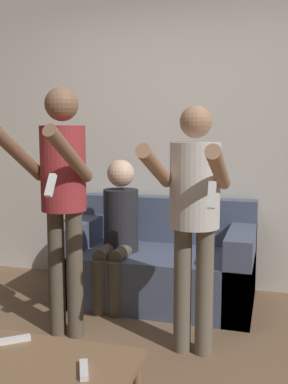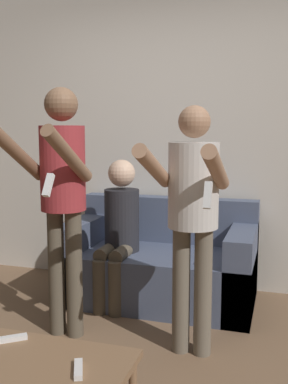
# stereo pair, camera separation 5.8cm
# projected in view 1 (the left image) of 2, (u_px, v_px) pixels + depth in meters

# --- Properties ---
(wall_back) EXTENTS (6.40, 0.06, 2.70)m
(wall_back) POSITION_uv_depth(u_px,v_px,m) (184.00, 134.00, 3.95)
(wall_back) COLOR silver
(wall_back) RESTS_ON ground_plane
(couch) EXTENTS (1.53, 0.84, 0.81)m
(couch) POSITION_uv_depth(u_px,v_px,m) (159.00, 265.00, 3.70)
(couch) COLOR #4C5670
(couch) RESTS_ON ground_plane
(person_standing_left) EXTENTS (0.41, 0.68, 1.66)m
(person_standing_left) POSITION_uv_depth(u_px,v_px,m) (62.00, 186.00, 2.91)
(person_standing_left) COLOR brown
(person_standing_left) RESTS_ON ground_plane
(person_standing_right) EXTENTS (0.42, 0.71, 1.53)m
(person_standing_right) POSITION_uv_depth(u_px,v_px,m) (194.00, 205.00, 2.68)
(person_standing_right) COLOR #6B6051
(person_standing_right) RESTS_ON ground_plane
(person_seated) EXTENTS (0.28, 0.52, 1.15)m
(person_seated) POSITION_uv_depth(u_px,v_px,m) (118.00, 226.00, 3.55)
(person_seated) COLOR brown
(person_seated) RESTS_ON ground_plane
(coffee_table) EXTENTS (0.80, 0.49, 0.34)m
(coffee_table) POSITION_uv_depth(u_px,v_px,m) (48.00, 371.00, 2.03)
(coffee_table) COLOR #846042
(coffee_table) RESTS_ON ground_plane
(remote_near) EXTENTS (0.10, 0.15, 0.02)m
(remote_near) POSITION_uv_depth(u_px,v_px,m) (84.00, 370.00, 1.94)
(remote_near) COLOR white
(remote_near) RESTS_ON coffee_table
(remote_far) EXTENTS (0.14, 0.12, 0.02)m
(remote_far) POSITION_uv_depth(u_px,v_px,m) (15.00, 340.00, 2.22)
(remote_far) COLOR white
(remote_far) RESTS_ON coffee_table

